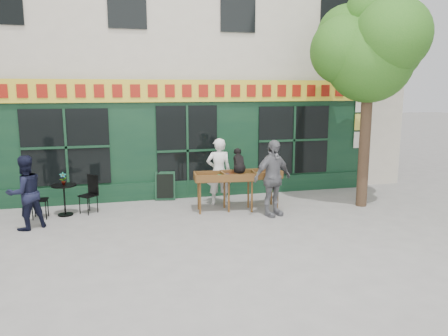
% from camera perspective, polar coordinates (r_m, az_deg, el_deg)
% --- Properties ---
extents(ground, '(80.00, 80.00, 0.00)m').
position_cam_1_polar(ground, '(10.32, -2.51, -6.91)').
color(ground, slate).
rests_on(ground, ground).
extents(building, '(14.00, 7.26, 10.00)m').
position_cam_1_polar(building, '(15.87, -7.34, 17.18)').
color(building, beige).
rests_on(building, ground).
extents(street_tree, '(3.05, 2.90, 5.60)m').
position_cam_1_polar(street_tree, '(11.91, 18.57, 14.87)').
color(street_tree, '#382619').
rests_on(street_tree, ground).
extents(book_cart_center, '(1.56, 0.77, 0.99)m').
position_cam_1_polar(book_cart_center, '(10.94, 0.12, -1.46)').
color(book_cart_center, brown).
rests_on(book_cart_center, ground).
extents(dog, '(0.40, 0.63, 0.60)m').
position_cam_1_polar(dog, '(10.90, 1.96, 0.99)').
color(dog, black).
rests_on(dog, book_cart_center).
extents(woman, '(0.69, 0.49, 1.79)m').
position_cam_1_polar(woman, '(11.55, -0.69, -0.48)').
color(woman, white).
rests_on(woman, ground).
extents(book_cart_right, '(1.50, 0.63, 0.99)m').
position_cam_1_polar(book_cart_right, '(11.20, 3.55, -1.20)').
color(book_cart_right, brown).
rests_on(book_cart_right, ground).
extents(man_right, '(1.18, 0.80, 1.86)m').
position_cam_1_polar(man_right, '(10.59, 6.35, -1.33)').
color(man_right, slate).
rests_on(man_right, ground).
extents(bistro_table, '(0.60, 0.60, 0.76)m').
position_cam_1_polar(bistro_table, '(11.30, -20.15, -3.17)').
color(bistro_table, black).
rests_on(bistro_table, ground).
extents(bistro_chair_left, '(0.37, 0.37, 0.95)m').
position_cam_1_polar(bistro_chair_left, '(11.28, -23.44, -3.33)').
color(bistro_chair_left, black).
rests_on(bistro_chair_left, ground).
extents(bistro_chair_right, '(0.51, 0.51, 0.95)m').
position_cam_1_polar(bistro_chair_right, '(11.35, -17.02, -2.85)').
color(bistro_chair_right, black).
rests_on(bistro_chair_right, ground).
extents(potted_plant, '(0.18, 0.14, 0.31)m').
position_cam_1_polar(potted_plant, '(11.22, -20.27, -1.31)').
color(potted_plant, gray).
rests_on(potted_plant, bistro_table).
extents(man_left, '(1.01, 0.96, 1.64)m').
position_cam_1_polar(man_left, '(10.47, -24.53, -2.95)').
color(man_left, black).
rests_on(man_left, ground).
extents(chalkboard, '(0.58, 0.29, 0.79)m').
position_cam_1_polar(chalkboard, '(12.21, -7.71, -2.34)').
color(chalkboard, black).
rests_on(chalkboard, ground).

